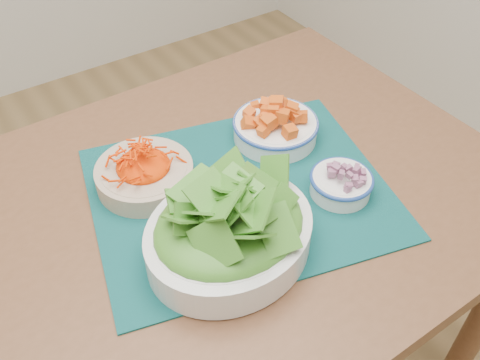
# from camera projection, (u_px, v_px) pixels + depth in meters

# --- Properties ---
(table) EXTENTS (1.27, 0.85, 0.75)m
(table) POSITION_uv_depth(u_px,v_px,m) (194.00, 242.00, 1.05)
(table) COLOR brown
(table) RESTS_ON ground
(placemat) EXTENTS (0.64, 0.57, 0.00)m
(placemat) POSITION_uv_depth(u_px,v_px,m) (240.00, 192.00, 1.01)
(placemat) COLOR #062F30
(placemat) RESTS_ON table
(carrot_bowl) EXTENTS (0.21, 0.21, 0.07)m
(carrot_bowl) POSITION_uv_depth(u_px,v_px,m) (144.00, 170.00, 1.00)
(carrot_bowl) COLOR #C4AE92
(carrot_bowl) RESTS_ON placemat
(squash_bowl) EXTENTS (0.22, 0.22, 0.08)m
(squash_bowl) POSITION_uv_depth(u_px,v_px,m) (276.00, 123.00, 1.10)
(squash_bowl) COLOR white
(squash_bowl) RESTS_ON placemat
(lettuce_bowl) EXTENTS (0.33, 0.30, 0.14)m
(lettuce_bowl) POSITION_uv_depth(u_px,v_px,m) (229.00, 225.00, 0.86)
(lettuce_bowl) COLOR white
(lettuce_bowl) RESTS_ON placemat
(onion_bowl) EXTENTS (0.12, 0.12, 0.06)m
(onion_bowl) POSITION_uv_depth(u_px,v_px,m) (341.00, 180.00, 0.99)
(onion_bowl) COLOR white
(onion_bowl) RESTS_ON placemat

